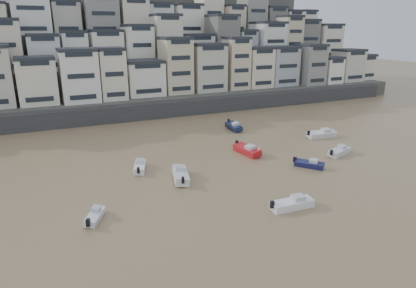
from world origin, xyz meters
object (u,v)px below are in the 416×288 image
boat_e (247,149)px  boat_d (339,150)px  boat_c (181,174)px  person_pink (259,152)px  boat_j (95,215)px  boat_i (234,126)px  boat_g (322,133)px  boat_b (309,163)px  boat_a (292,202)px  boat_f (140,165)px

boat_e → boat_d: (13.34, -6.73, -0.10)m
boat_c → person_pink: bearing=-62.0°
boat_e → boat_j: 28.65m
person_pink → boat_c: bearing=-167.1°
boat_i → boat_d: bearing=27.5°
boat_c → boat_i: bearing=-28.7°
boat_e → boat_g: size_ratio=1.00×
boat_e → person_pink: (0.87, -2.18, 0.03)m
boat_i → boat_j: boat_i is taller
boat_b → boat_d: bearing=70.2°
boat_a → boat_j: boat_a is taller
boat_f → person_pink: bearing=-78.7°
boat_b → boat_c: 19.18m
boat_f → boat_g: bearing=-68.0°
boat_j → boat_g: bearing=-44.7°
boat_c → boat_e: bearing=-52.9°
boat_i → boat_a: boat_i is taller
boat_i → person_pink: bearing=-8.5°
boat_i → boat_a: size_ratio=1.07×
person_pink → boat_g: bearing=14.8°
boat_g → boat_f: bearing=-169.8°
boat_a → boat_d: 22.11m
boat_j → boat_c: (12.31, 6.54, 0.29)m
boat_a → boat_b: 14.07m
boat_i → boat_d: (7.96, -21.06, -0.08)m
boat_e → boat_c: bearing=-73.7°
boat_g → boat_c: bearing=-159.1°
boat_e → boat_c: (-13.67, -5.52, 0.02)m
boat_e → boat_f: size_ratio=1.20×
boat_b → boat_g: bearing=95.8°
boat_f → boat_c: size_ratio=0.82×
person_pink → boat_f: bearing=172.5°
boat_e → boat_b: boat_e is taller
boat_g → boat_f: size_ratio=1.20×
boat_g → boat_a: boat_g is taller
boat_g → boat_c: boat_c is taller
boat_c → person_pink: size_ratio=3.61×
boat_e → boat_d: bearing=57.5°
boat_d → boat_a: bearing=-165.6°
boat_i → boat_c: boat_c is taller
boat_g → boat_j: boat_g is taller
boat_i → boat_a: (-10.58, -33.12, -0.05)m
boat_i → boat_b: bearing=6.2°
boat_i → boat_j: size_ratio=1.44×
boat_j → boat_d: 39.69m
boat_a → boat_f: (-12.59, 19.05, -0.06)m
boat_b → boat_i: bearing=142.5°
boat_b → person_pink: (-4.27, 7.06, 0.24)m
boat_g → boat_c: 32.22m
boat_g → boat_b: size_ratio=1.34×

